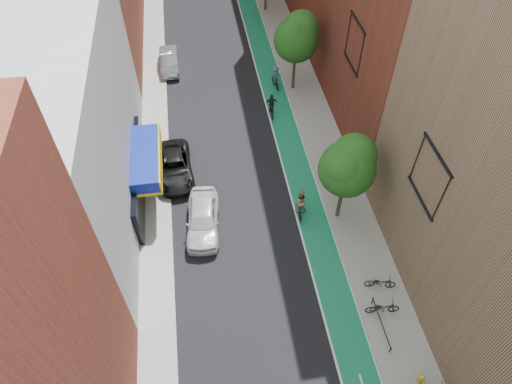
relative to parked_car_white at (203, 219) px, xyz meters
name	(u,v)px	position (x,y,z in m)	size (l,w,h in m)	color
bike_lane	(270,77)	(7.00, 15.53, -0.83)	(2.00, 68.00, 0.01)	#167C48
sidewalk_left	(155,87)	(-3.00, 15.53, -0.76)	(2.00, 68.00, 0.15)	gray
sidewalk_right	(298,74)	(9.50, 15.53, -0.76)	(3.00, 68.00, 0.15)	gray
building_left_white	(50,132)	(-8.00, 3.53, 5.16)	(8.00, 20.00, 12.00)	silver
tree_near	(348,165)	(8.65, -0.45, 3.82)	(3.40, 3.36, 6.42)	#332619
tree_mid	(297,36)	(8.65, 13.55, 4.05)	(3.55, 3.53, 6.74)	#332619
parked_car_white	(203,219)	(0.00, 0.00, 0.00)	(1.98, 4.91, 1.67)	silver
parked_car_black	(174,167)	(-1.60, 4.97, -0.11)	(2.41, 5.22, 1.45)	black
parked_car_silver	(169,61)	(-1.60, 18.28, -0.11)	(1.53, 4.39, 1.45)	gray
cyclist_lane_near	(300,205)	(6.20, 0.10, 0.12)	(0.96, 1.80, 2.21)	black
cyclist_lane_mid	(272,108)	(6.20, 10.30, -0.06)	(0.98, 1.59, 2.00)	black
cyclist_lane_far	(275,78)	(7.19, 14.11, 0.02)	(1.11, 1.71, 1.94)	black
parked_bike_near	(380,282)	(9.54, -5.92, -0.22)	(0.62, 1.77, 0.93)	black
parked_bike_far	(383,308)	(9.13, -7.44, -0.19)	(0.66, 1.88, 0.99)	black
fire_hydrant	(421,379)	(9.76, -11.33, -0.28)	(0.26, 0.26, 0.76)	gold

